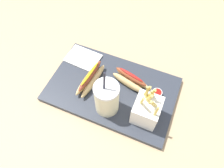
# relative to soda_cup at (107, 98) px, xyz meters

# --- Properties ---
(ground_plane) EXTENTS (2.40, 2.40, 0.02)m
(ground_plane) POSITION_rel_soda_cup_xyz_m (0.02, -0.08, -0.10)
(ground_plane) COLOR tan
(food_tray) EXTENTS (0.50, 0.31, 0.02)m
(food_tray) POSITION_rel_soda_cup_xyz_m (0.02, -0.08, -0.08)
(food_tray) COLOR #2D333D
(food_tray) RESTS_ON ground_plane
(soda_cup) EXTENTS (0.09, 0.09, 0.21)m
(soda_cup) POSITION_rel_soda_cup_xyz_m (0.00, 0.00, 0.00)
(soda_cup) COLOR beige
(soda_cup) RESTS_ON food_tray
(fries_basket) EXTENTS (0.09, 0.10, 0.16)m
(fries_basket) POSITION_rel_soda_cup_xyz_m (-0.14, -0.02, -0.02)
(fries_basket) COLOR white
(fries_basket) RESTS_ON food_tray
(hot_dog_1) EXTENTS (0.06, 0.18, 0.06)m
(hot_dog_1) POSITION_rel_soda_cup_xyz_m (0.10, -0.08, -0.05)
(hot_dog_1) COLOR #DBB775
(hot_dog_1) RESTS_ON food_tray
(hot_dog_2) EXTENTS (0.16, 0.09, 0.07)m
(hot_dog_2) POSITION_rel_soda_cup_xyz_m (-0.04, -0.13, -0.04)
(hot_dog_2) COLOR #DBB775
(hot_dog_2) RESTS_ON food_tray
(ketchup_cup_1) EXTENTS (0.04, 0.04, 0.02)m
(ketchup_cup_1) POSITION_rel_soda_cup_xyz_m (-0.16, -0.13, -0.06)
(ketchup_cup_1) COLOR white
(ketchup_cup_1) RESTS_ON food_tray
(napkin_stack) EXTENTS (0.15, 0.11, 0.01)m
(napkin_stack) POSITION_rel_soda_cup_xyz_m (0.19, -0.17, -0.07)
(napkin_stack) COLOR white
(napkin_stack) RESTS_ON food_tray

